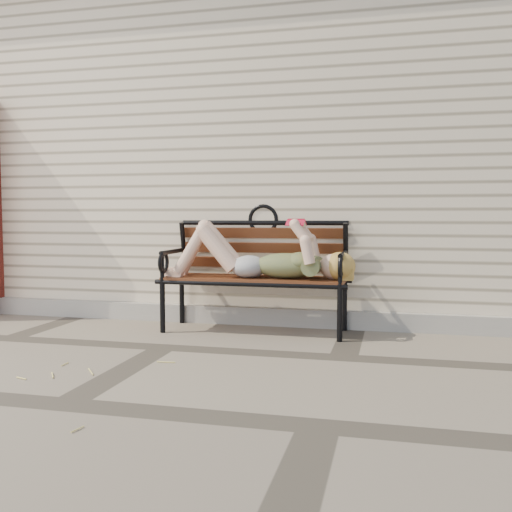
# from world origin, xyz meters

# --- Properties ---
(ground) EXTENTS (80.00, 80.00, 0.00)m
(ground) POSITION_xyz_m (0.00, 0.00, 0.00)
(ground) COLOR #776A5B
(ground) RESTS_ON ground
(house_wall) EXTENTS (8.00, 4.00, 3.00)m
(house_wall) POSITION_xyz_m (0.00, 3.00, 1.50)
(house_wall) COLOR beige
(house_wall) RESTS_ON ground
(house_roof) EXTENTS (8.30, 4.30, 0.30)m
(house_roof) POSITION_xyz_m (0.00, 3.00, 3.15)
(house_roof) COLOR #433530
(house_roof) RESTS_ON house_wall
(foundation_strip) EXTENTS (8.00, 0.10, 0.15)m
(foundation_strip) POSITION_xyz_m (0.00, 0.97, 0.07)
(foundation_strip) COLOR #AAA499
(foundation_strip) RESTS_ON ground
(garden_bench) EXTENTS (1.58, 0.63, 1.02)m
(garden_bench) POSITION_xyz_m (0.49, 0.79, 0.57)
(garden_bench) COLOR black
(garden_bench) RESTS_ON ground
(reading_woman) EXTENTS (1.49, 0.34, 0.47)m
(reading_woman) POSITION_xyz_m (0.50, 0.66, 0.61)
(reading_woman) COLOR #0A3348
(reading_woman) RESTS_ON ground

